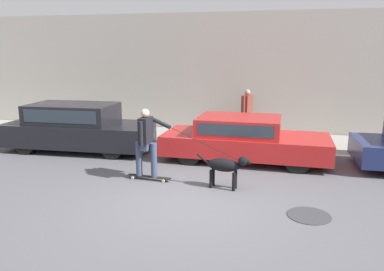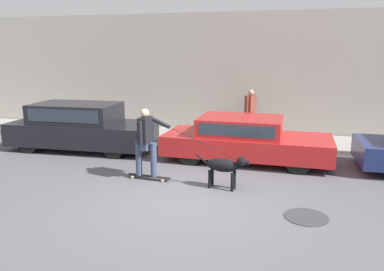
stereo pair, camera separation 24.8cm
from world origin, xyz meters
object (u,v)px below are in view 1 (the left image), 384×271
skateboarder (146,140)px  parked_car_0 (77,128)px  parked_car_1 (244,139)px  dog (226,166)px  pedestrian_with_bag (247,110)px

skateboarder → parked_car_0: bearing=148.4°
parked_car_1 → dog: size_ratio=3.73×
parked_car_0 → skateboarder: (2.91, -2.09, 0.26)m
parked_car_1 → pedestrian_with_bag: bearing=94.6°
parked_car_1 → dog: bearing=-92.8°
dog → skateboarder: bearing=-176.7°
parked_car_0 → dog: size_ratio=3.64×
skateboarder → pedestrian_with_bag: pedestrian_with_bag is taller
parked_car_0 → pedestrian_with_bag: pedestrian_with_bag is taller
parked_car_1 → skateboarder: (-1.99, -2.09, 0.35)m
parked_car_0 → dog: (4.73, -2.24, -0.17)m
parked_car_1 → pedestrian_with_bag: size_ratio=2.92×
skateboarder → pedestrian_with_bag: size_ratio=1.77×
parked_car_1 → dog: 2.25m
skateboarder → parked_car_1: bearing=50.4°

